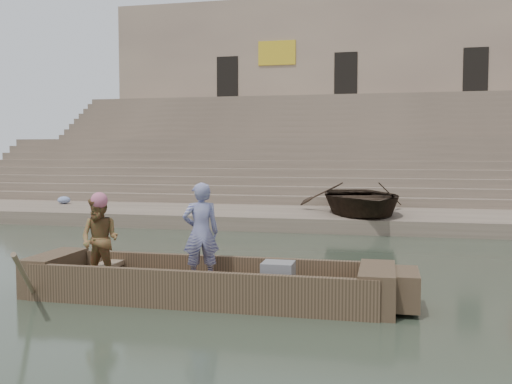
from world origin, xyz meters
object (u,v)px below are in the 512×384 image
(rowing_man, at_px, (100,240))
(beached_rowboat, at_px, (360,198))
(standing_man, at_px, (201,233))
(main_rowboat, at_px, (206,292))
(television, at_px, (277,275))

(rowing_man, height_order, beached_rowboat, rowing_man)
(standing_man, bearing_deg, rowing_man, -11.63)
(main_rowboat, distance_m, rowing_man, 1.83)
(main_rowboat, relative_size, beached_rowboat, 1.09)
(rowing_man, distance_m, television, 2.80)
(main_rowboat, bearing_deg, standing_man, 126.46)
(standing_man, distance_m, rowing_man, 1.56)
(television, bearing_deg, main_rowboat, 180.00)
(television, height_order, beached_rowboat, beached_rowboat)
(main_rowboat, relative_size, standing_man, 3.22)
(beached_rowboat, bearing_deg, standing_man, -116.83)
(standing_man, height_order, beached_rowboat, standing_man)
(main_rowboat, xyz_separation_m, television, (1.11, -0.00, 0.31))
(beached_rowboat, bearing_deg, main_rowboat, -115.79)
(rowing_man, bearing_deg, main_rowboat, 11.45)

